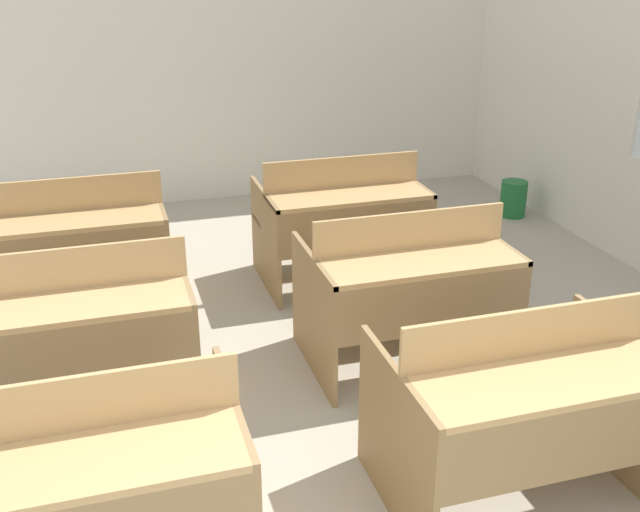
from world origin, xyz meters
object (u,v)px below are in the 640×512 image
at_px(bench_second_left, 79,330).
at_px(bench_second_right, 407,287).
at_px(bench_front_left, 89,484).
at_px(bench_third_left, 78,244).
at_px(bench_third_right, 342,218).
at_px(wastepaper_bin, 513,199).
at_px(bench_front_right, 520,404).

bearing_deg(bench_second_left, bench_second_right, 0.13).
distance_m(bench_front_left, bench_third_left, 2.44).
height_order(bench_third_right, wastepaper_bin, bench_third_right).
xyz_separation_m(bench_third_right, wastepaper_bin, (1.91, 0.88, -0.31)).
bearing_deg(bench_front_left, bench_second_left, 91.42).
distance_m(bench_second_left, bench_second_right, 1.78).
bearing_deg(bench_front_right, bench_third_right, 89.79).
xyz_separation_m(bench_front_left, bench_second_left, (-0.03, 1.22, 0.00)).
bearing_deg(wastepaper_bin, bench_second_right, -132.78).
relative_size(bench_third_right, wastepaper_bin, 3.47).
bearing_deg(bench_second_left, bench_third_right, 33.87).
bearing_deg(bench_third_left, bench_front_right, -53.91).
height_order(bench_front_right, bench_second_left, same).
xyz_separation_m(bench_front_right, bench_third_right, (0.01, 2.42, 0.00)).
bearing_deg(bench_second_left, bench_front_right, -34.45).
height_order(bench_second_right, wastepaper_bin, bench_second_right).
bearing_deg(bench_front_right, bench_second_left, 145.55).
relative_size(bench_second_left, bench_third_left, 1.00).
height_order(bench_front_left, bench_second_left, same).
xyz_separation_m(bench_second_right, bench_third_right, (0.00, 1.19, 0.00)).
bearing_deg(bench_third_left, bench_second_left, -89.94).
relative_size(bench_front_left, bench_third_right, 1.00).
height_order(bench_front_right, wastepaper_bin, bench_front_right).
distance_m(bench_front_left, bench_second_right, 2.14).
distance_m(bench_front_right, bench_third_right, 2.42).
distance_m(bench_front_right, bench_third_left, 3.02).
relative_size(bench_front_right, bench_second_right, 1.00).
bearing_deg(bench_third_right, bench_second_right, -90.10).
xyz_separation_m(bench_second_left, bench_third_right, (1.78, 1.20, 0.00)).
height_order(bench_second_left, wastepaper_bin, bench_second_left).
relative_size(bench_third_left, wastepaper_bin, 3.47).
relative_size(bench_front_left, bench_second_right, 1.00).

